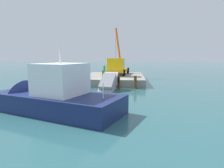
{
  "coord_description": "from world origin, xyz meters",
  "views": [
    {
      "loc": [
        24.81,
        2.6,
        4.01
      ],
      "look_at": [
        1.24,
        0.33,
        0.59
      ],
      "focal_mm": 31.42,
      "sensor_mm": 36.0,
      "label": 1
    }
  ],
  "objects_px": {
    "dock_worker": "(104,70)",
    "moored_yacht": "(41,103)",
    "crane_truck": "(118,66)",
    "salvaged_car": "(108,85)"
  },
  "relations": [
    {
      "from": "dock_worker",
      "to": "moored_yacht",
      "type": "distance_m",
      "value": 15.21
    },
    {
      "from": "crane_truck",
      "to": "salvaged_car",
      "type": "distance_m",
      "value": 8.98
    },
    {
      "from": "crane_truck",
      "to": "salvaged_car",
      "type": "xyz_separation_m",
      "value": [
        8.8,
        -0.53,
        -1.75
      ]
    },
    {
      "from": "crane_truck",
      "to": "dock_worker",
      "type": "distance_m",
      "value": 3.04
    },
    {
      "from": "crane_truck",
      "to": "salvaged_car",
      "type": "relative_size",
      "value": 2.33
    },
    {
      "from": "dock_worker",
      "to": "moored_yacht",
      "type": "relative_size",
      "value": 0.15
    },
    {
      "from": "dock_worker",
      "to": "moored_yacht",
      "type": "bearing_deg",
      "value": -10.6
    },
    {
      "from": "crane_truck",
      "to": "dock_worker",
      "type": "bearing_deg",
      "value": -37.42
    },
    {
      "from": "dock_worker",
      "to": "salvaged_car",
      "type": "xyz_separation_m",
      "value": [
        6.42,
        1.28,
        -1.22
      ]
    },
    {
      "from": "moored_yacht",
      "to": "crane_truck",
      "type": "bearing_deg",
      "value": 165.07
    }
  ]
}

